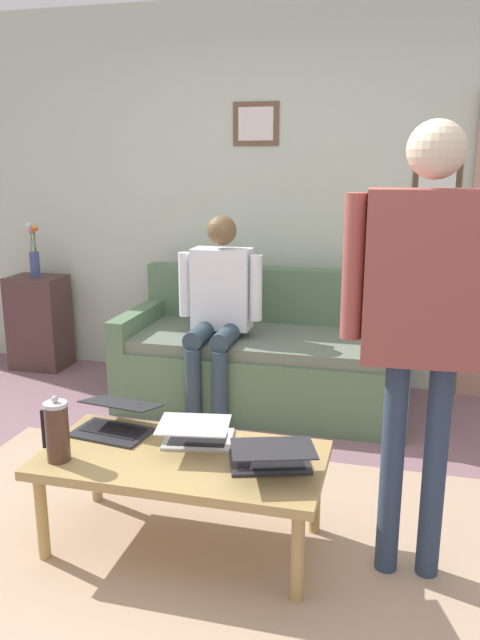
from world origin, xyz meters
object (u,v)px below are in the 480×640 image
object	(u,v)px
laptop_left	(197,434)
flower_vase	(34,254)
laptop_right	(115,422)
person_seated	(219,304)
laptop_center	(271,457)
person_standing	(425,300)
side_shelf	(40,322)
coffee_table	(182,465)
couch	(265,359)
french_press	(57,431)

from	to	relation	value
laptop_left	flower_vase	world-z (taller)	flower_vase
laptop_right	person_seated	bearing A→B (deg)	-94.31
laptop_center	person_standing	bearing A→B (deg)	-172.86
person_seated	side_shelf	bearing A→B (deg)	-18.04
coffee_table	laptop_center	world-z (taller)	laptop_center
laptop_left	person_seated	bearing A→B (deg)	-77.57
coffee_table	person_seated	distance (m)	1.54
couch	laptop_center	size ratio (longest dim) A/B	4.47
couch	person_standing	xyz separation A→B (m)	(-0.94, 1.65, 0.81)
side_shelf	laptop_right	bearing A→B (deg)	129.64
laptop_right	person_seated	world-z (taller)	person_seated
coffee_table	side_shelf	size ratio (longest dim) A/B	1.61
couch	coffee_table	size ratio (longest dim) A/B	1.59
laptop_center	laptop_right	xyz separation A→B (m)	(0.75, -0.17, -0.00)
coffee_table	flower_vase	xyz separation A→B (m)	(1.91, -2.01, 0.54)
side_shelf	flower_vase	distance (m)	0.54
coffee_table	person_seated	xyz separation A→B (m)	(0.27, -1.48, 0.35)
flower_vase	laptop_right	bearing A→B (deg)	129.62
side_shelf	person_seated	size ratio (longest dim) A/B	0.58
couch	coffee_table	bearing A→B (deg)	90.42
laptop_left	french_press	size ratio (longest dim) A/B	1.38
couch	side_shelf	distance (m)	1.93
laptop_center	side_shelf	xyz separation A→B (m)	(2.30, -2.03, -0.10)
person_standing	laptop_center	bearing A→B (deg)	7.14
couch	side_shelf	xyz separation A→B (m)	(1.90, -0.31, 0.06)
laptop_left	person_standing	bearing A→B (deg)	176.09
coffee_table	flower_vase	distance (m)	2.83
side_shelf	person_standing	xyz separation A→B (m)	(-2.84, 1.96, 0.75)
laptop_center	laptop_right	bearing A→B (deg)	-12.64
laptop_left	french_press	world-z (taller)	french_press
laptop_right	laptop_left	bearing A→B (deg)	174.47
laptop_center	flower_vase	world-z (taller)	flower_vase
coffee_table	couch	bearing A→B (deg)	-89.58
couch	laptop_center	xyz separation A→B (m)	(-0.39, 1.72, 0.16)
couch	french_press	bearing A→B (deg)	76.15
laptop_left	french_press	bearing A→B (deg)	29.17
laptop_right	coffee_table	bearing A→B (deg)	157.78
flower_vase	person_standing	distance (m)	3.46
couch	laptop_right	xyz separation A→B (m)	(0.36, 1.55, 0.16)
french_press	side_shelf	xyz separation A→B (m)	(1.44, -2.18, -0.18)
french_press	person_standing	distance (m)	1.53
laptop_center	person_seated	size ratio (longest dim) A/B	0.33
couch	person_seated	bearing A→B (deg)	40.92
person_seated	french_press	bearing A→B (deg)	83.05
flower_vase	person_seated	world-z (taller)	person_seated
french_press	person_seated	bearing A→B (deg)	-96.95
laptop_left	laptop_right	xyz separation A→B (m)	(0.40, -0.04, -0.00)
laptop_left	person_standing	world-z (taller)	person_standing
french_press	couch	bearing A→B (deg)	-103.85
side_shelf	person_seated	distance (m)	1.76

